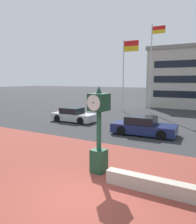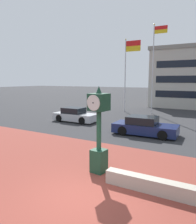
% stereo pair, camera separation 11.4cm
% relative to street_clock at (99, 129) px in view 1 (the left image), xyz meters
% --- Properties ---
extents(ground_plane, '(200.00, 200.00, 0.00)m').
position_rel_street_clock_xyz_m(ground_plane, '(0.53, -1.95, -1.82)').
color(ground_plane, '#2D2D30').
extents(plaza_brick_paving, '(44.00, 9.73, 0.01)m').
position_rel_street_clock_xyz_m(plaza_brick_paving, '(0.53, -1.09, -1.82)').
color(plaza_brick_paving, brown).
rests_on(plaza_brick_paving, ground).
extents(planter_wall, '(3.20, 0.42, 0.50)m').
position_rel_street_clock_xyz_m(planter_wall, '(2.32, -0.55, -1.57)').
color(planter_wall, '#ADA393').
rests_on(planter_wall, ground).
extents(street_clock, '(0.76, 0.81, 3.56)m').
position_rel_street_clock_xyz_m(street_clock, '(0.00, 0.00, 0.00)').
color(street_clock, '#19422D').
rests_on(street_clock, ground).
extents(car_street_near, '(4.09, 1.84, 1.28)m').
position_rel_street_clock_xyz_m(car_street_near, '(-7.42, 8.59, -1.25)').
color(car_street_near, '#B7BABF').
rests_on(car_street_near, ground).
extents(car_street_far, '(4.44, 2.10, 1.28)m').
position_rel_street_clock_xyz_m(car_street_far, '(-0.33, 7.02, -1.25)').
color(car_street_far, navy).
rests_on(car_street_far, ground).
extents(flagpole_primary, '(1.87, 0.14, 8.51)m').
position_rel_street_clock_xyz_m(flagpole_primary, '(-5.70, 16.79, 3.43)').
color(flagpole_primary, silver).
rests_on(flagpole_primary, ground).
extents(flagpole_secondary, '(1.49, 0.14, 9.76)m').
position_rel_street_clock_xyz_m(flagpole_secondary, '(-2.58, 16.79, 3.73)').
color(flagpole_secondary, silver).
rests_on(flagpole_secondary, ground).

